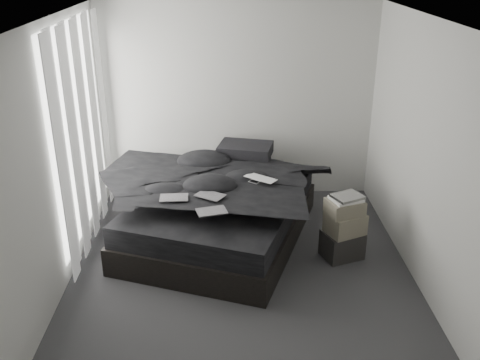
{
  "coord_description": "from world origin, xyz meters",
  "views": [
    {
      "loc": [
        -0.14,
        -4.78,
        3.18
      ],
      "look_at": [
        0.0,
        0.8,
        0.75
      ],
      "focal_mm": 40.0,
      "sensor_mm": 36.0,
      "label": 1
    }
  ],
  "objects_px": {
    "side_stand": "(151,194)",
    "box_lower": "(342,244)",
    "bed": "(221,225)",
    "laptop": "(258,174)"
  },
  "relations": [
    {
      "from": "laptop",
      "to": "box_lower",
      "type": "bearing_deg",
      "value": 15.45
    },
    {
      "from": "bed",
      "to": "laptop",
      "type": "height_order",
      "value": "laptop"
    },
    {
      "from": "bed",
      "to": "side_stand",
      "type": "height_order",
      "value": "side_stand"
    },
    {
      "from": "laptop",
      "to": "side_stand",
      "type": "height_order",
      "value": "laptop"
    },
    {
      "from": "side_stand",
      "to": "box_lower",
      "type": "relative_size",
      "value": 1.59
    },
    {
      "from": "side_stand",
      "to": "box_lower",
      "type": "xyz_separation_m",
      "value": [
        2.24,
        -1.02,
        -0.17
      ]
    },
    {
      "from": "bed",
      "to": "box_lower",
      "type": "relative_size",
      "value": 5.7
    },
    {
      "from": "side_stand",
      "to": "laptop",
      "type": "bearing_deg",
      "value": -25.95
    },
    {
      "from": "side_stand",
      "to": "box_lower",
      "type": "distance_m",
      "value": 2.47
    },
    {
      "from": "laptop",
      "to": "bed",
      "type": "bearing_deg",
      "value": -154.5
    }
  ]
}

